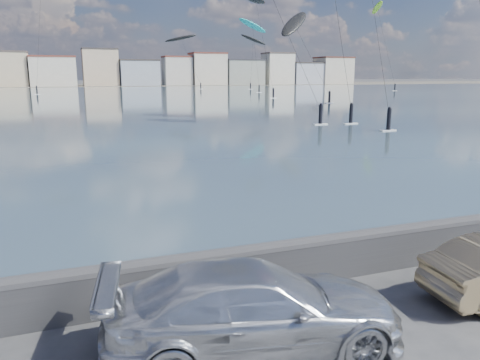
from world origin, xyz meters
The scene contains 11 objects.
bay_water centered at (0.00, 91.50, 0.01)m, with size 500.00×177.00×0.00m, color #324358.
far_shore_strip centered at (0.00, 200.00, 0.01)m, with size 500.00×60.00×0.00m, color #4C473D.
seawall centered at (0.00, 2.70, 0.58)m, with size 400.00×0.36×1.08m.
far_buildings centered at (1.31, 186.00, 6.03)m, with size 240.79×13.26×14.60m.
car_silver centered at (0.04, 0.69, 0.75)m, with size 2.09×5.14×1.49m, color silver.
kitesurfer_2 centered at (38.05, 75.23, 13.51)m, with size 9.25×19.53×16.82m.
kitesurfer_5 centered at (32.97, 144.28, 15.40)m, with size 10.63×12.88×17.04m.
kitesurfer_8 centered at (43.81, 110.48, 16.35)m, with size 7.73×7.70×19.05m.
kitesurfer_10 centered at (82.45, 111.64, 22.45)m, with size 4.78×13.60×24.81m.
kitesurfer_12 centered at (35.00, 86.76, 18.81)m, with size 7.33×12.80×20.00m.
kitesurfer_16 centered at (53.71, 134.66, 14.73)m, with size 8.31×8.34×17.02m.
Camera 1 is at (-2.72, -6.05, 4.64)m, focal length 35.00 mm.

